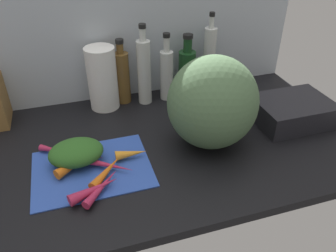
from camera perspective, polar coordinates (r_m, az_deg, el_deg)
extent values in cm
cube|color=black|center=(117.67, -8.58, -4.27)|extent=(170.00, 80.00, 3.00)
cube|color=#ADB7C1|center=(137.70, -12.65, 15.94)|extent=(170.00, 3.00, 60.00)
cube|color=#2D51B7|center=(109.23, -12.71, -7.00)|extent=(36.26, 27.69, 0.80)
cone|color=#B2264C|center=(98.97, -12.36, -10.41)|extent=(15.20, 8.32, 3.40)
cone|color=#B2264C|center=(113.89, -13.56, -4.07)|extent=(11.21, 12.84, 2.75)
cone|color=red|center=(117.51, -14.64, -3.13)|extent=(11.87, 3.61, 2.10)
cone|color=#B2264C|center=(99.85, -11.12, -10.06)|extent=(12.44, 13.58, 2.61)
cone|color=orange|center=(104.52, -10.25, -7.47)|extent=(12.35, 13.68, 2.94)
cone|color=orange|center=(109.76, -6.24, -4.65)|extent=(10.26, 3.65, 3.25)
cone|color=#B2264C|center=(106.98, -10.32, -6.48)|extent=(16.19, 12.06, 2.56)
cone|color=orange|center=(109.67, -14.95, -5.82)|extent=(15.17, 11.70, 3.24)
cone|color=#B2264C|center=(117.51, -18.66, -3.89)|extent=(9.96, 7.59, 2.21)
ellipsoid|color=#2D6023|center=(110.18, -15.27, -4.34)|extent=(17.10, 13.16, 7.24)
ellipsoid|color=#4C6B47|center=(110.89, 7.54, 3.93)|extent=(29.97, 28.63, 31.29)
cylinder|color=white|center=(135.63, -11.03, 7.89)|extent=(11.58, 11.58, 25.08)
cylinder|color=brown|center=(139.41, -7.73, 8.03)|extent=(6.13, 6.13, 21.07)
cylinder|color=brown|center=(134.53, -8.14, 12.86)|extent=(2.79, 2.79, 4.04)
cylinder|color=black|center=(133.57, -8.23, 13.99)|extent=(3.21, 3.21, 1.60)
cylinder|color=silver|center=(136.84, -4.04, 8.95)|extent=(5.50, 5.50, 26.23)
cylinder|color=silver|center=(131.14, -4.32, 15.14)|extent=(2.44, 2.44, 4.89)
cylinder|color=black|center=(130.15, -4.38, 16.49)|extent=(2.81, 2.81, 1.60)
cylinder|color=silver|center=(140.70, -0.24, 8.50)|extent=(5.41, 5.41, 20.63)
cylinder|color=silver|center=(135.60, -0.25, 13.58)|extent=(2.49, 2.49, 5.92)
cylinder|color=black|center=(134.36, -0.26, 15.09)|extent=(2.87, 2.87, 1.60)
cylinder|color=#19421E|center=(146.43, 3.19, 9.02)|extent=(7.28, 7.28, 18.43)
cylinder|color=#19421E|center=(141.82, 3.35, 13.48)|extent=(3.60, 3.60, 5.82)
cylinder|color=black|center=(140.59, 3.40, 14.90)|extent=(4.14, 4.14, 1.60)
cylinder|color=silver|center=(147.98, 6.94, 11.01)|extent=(5.23, 5.23, 27.49)
cylinder|color=silver|center=(142.62, 7.39, 17.00)|extent=(1.98, 1.98, 4.78)
cylinder|color=black|center=(141.76, 7.49, 18.23)|extent=(2.27, 2.27, 1.60)
cube|color=black|center=(135.50, 20.20, 2.39)|extent=(27.70, 21.04, 8.82)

